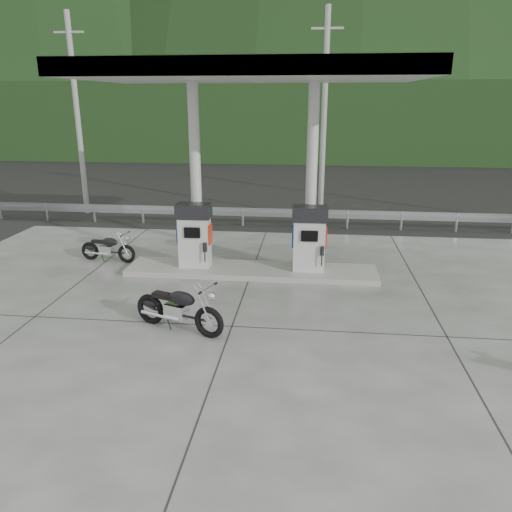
# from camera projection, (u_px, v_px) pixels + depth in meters

# --- Properties ---
(ground) EXTENTS (160.00, 160.00, 0.00)m
(ground) POSITION_uv_depth(u_px,v_px,m) (239.00, 309.00, 11.72)
(ground) COLOR black
(ground) RESTS_ON ground
(forecourt_apron) EXTENTS (18.00, 14.00, 0.02)m
(forecourt_apron) POSITION_uv_depth(u_px,v_px,m) (239.00, 308.00, 11.72)
(forecourt_apron) COLOR #61615D
(forecourt_apron) RESTS_ON ground
(pump_island) EXTENTS (7.00, 1.40, 0.15)m
(pump_island) POSITION_uv_depth(u_px,v_px,m) (251.00, 270.00, 14.06)
(pump_island) COLOR gray
(pump_island) RESTS_ON forecourt_apron
(gas_pump_left) EXTENTS (0.95, 0.55, 1.80)m
(gas_pump_left) POSITION_uv_depth(u_px,v_px,m) (195.00, 235.00, 13.94)
(gas_pump_left) COLOR silver
(gas_pump_left) RESTS_ON pump_island
(gas_pump_right) EXTENTS (0.95, 0.55, 1.80)m
(gas_pump_right) POSITION_uv_depth(u_px,v_px,m) (309.00, 239.00, 13.60)
(gas_pump_right) COLOR silver
(gas_pump_right) RESTS_ON pump_island
(canopy_column_left) EXTENTS (0.30, 0.30, 5.00)m
(canopy_column_left) POSITION_uv_depth(u_px,v_px,m) (196.00, 176.00, 13.84)
(canopy_column_left) COLOR silver
(canopy_column_left) RESTS_ON pump_island
(canopy_column_right) EXTENTS (0.30, 0.30, 5.00)m
(canopy_column_right) POSITION_uv_depth(u_px,v_px,m) (311.00, 178.00, 13.50)
(canopy_column_right) COLOR silver
(canopy_column_right) RESTS_ON pump_island
(canopy_roof) EXTENTS (8.50, 5.00, 0.40)m
(canopy_roof) POSITION_uv_depth(u_px,v_px,m) (251.00, 71.00, 12.48)
(canopy_roof) COLOR silver
(canopy_roof) RESTS_ON canopy_column_left
(guardrail) EXTENTS (26.00, 0.16, 1.42)m
(guardrail) POSITION_uv_depth(u_px,v_px,m) (269.00, 208.00, 19.09)
(guardrail) COLOR #919498
(guardrail) RESTS_ON ground
(road) EXTENTS (60.00, 7.00, 0.01)m
(road) POSITION_uv_depth(u_px,v_px,m) (275.00, 208.00, 22.62)
(road) COLOR black
(road) RESTS_ON ground
(utility_pole_a) EXTENTS (0.22, 0.22, 8.00)m
(utility_pole_a) POSITION_uv_depth(u_px,v_px,m) (78.00, 117.00, 20.37)
(utility_pole_a) COLOR gray
(utility_pole_a) RESTS_ON ground
(utility_pole_b) EXTENTS (0.22, 0.22, 8.00)m
(utility_pole_b) POSITION_uv_depth(u_px,v_px,m) (324.00, 118.00, 19.31)
(utility_pole_b) COLOR gray
(utility_pole_b) RESTS_ON ground
(tree_band) EXTENTS (80.00, 6.00, 6.00)m
(tree_band) POSITION_uv_depth(u_px,v_px,m) (293.00, 122.00, 39.25)
(tree_band) COLOR black
(tree_band) RESTS_ON ground
(forested_hills) EXTENTS (100.00, 40.00, 140.00)m
(forested_hills) POSITION_uv_depth(u_px,v_px,m) (301.00, 135.00, 68.59)
(forested_hills) COLOR black
(forested_hills) RESTS_ON ground
(motorcycle_left) EXTENTS (1.72, 0.75, 0.79)m
(motorcycle_left) POSITION_uv_depth(u_px,v_px,m) (108.00, 248.00, 15.01)
(motorcycle_left) COLOR black
(motorcycle_left) RESTS_ON forecourt_apron
(motorcycle_right) EXTENTS (2.13, 1.32, 0.96)m
(motorcycle_right) POSITION_uv_depth(u_px,v_px,m) (179.00, 309.00, 10.46)
(motorcycle_right) COLOR black
(motorcycle_right) RESTS_ON forecourt_apron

